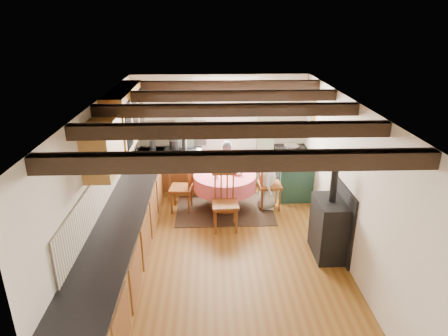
{
  "coord_description": "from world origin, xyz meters",
  "views": [
    {
      "loc": [
        -0.24,
        -5.26,
        3.52
      ],
      "look_at": [
        0.0,
        0.8,
        1.15
      ],
      "focal_mm": 31.62,
      "sensor_mm": 36.0,
      "label": 1
    }
  ],
  "objects_px": {
    "chair_near": "(225,202)",
    "chair_right": "(270,183)",
    "chair_left": "(181,186)",
    "cast_iron_stove": "(331,213)",
    "aga_range": "(292,172)",
    "dining_table": "(225,192)",
    "cup": "(216,175)",
    "child_right": "(267,181)",
    "child_far": "(227,168)"
  },
  "relations": [
    {
      "from": "chair_near",
      "to": "chair_right",
      "type": "relative_size",
      "value": 1.01
    },
    {
      "from": "chair_left",
      "to": "cast_iron_stove",
      "type": "xyz_separation_m",
      "value": [
        2.36,
        -1.6,
        0.23
      ]
    },
    {
      "from": "chair_right",
      "to": "aga_range",
      "type": "distance_m",
      "value": 0.84
    },
    {
      "from": "dining_table",
      "to": "cup",
      "type": "distance_m",
      "value": 0.45
    },
    {
      "from": "dining_table",
      "to": "chair_right",
      "type": "relative_size",
      "value": 1.15
    },
    {
      "from": "chair_right",
      "to": "cup",
      "type": "bearing_deg",
      "value": 98.2
    },
    {
      "from": "chair_near",
      "to": "cup",
      "type": "distance_m",
      "value": 0.69
    },
    {
      "from": "chair_left",
      "to": "chair_right",
      "type": "relative_size",
      "value": 0.97
    },
    {
      "from": "child_right",
      "to": "cup",
      "type": "xyz_separation_m",
      "value": [
        -0.97,
        -0.15,
        0.19
      ]
    },
    {
      "from": "dining_table",
      "to": "chair_near",
      "type": "distance_m",
      "value": 0.78
    },
    {
      "from": "chair_left",
      "to": "aga_range",
      "type": "relative_size",
      "value": 0.96
    },
    {
      "from": "chair_left",
      "to": "cup",
      "type": "bearing_deg",
      "value": 86.19
    },
    {
      "from": "chair_near",
      "to": "chair_left",
      "type": "height_order",
      "value": "chair_near"
    },
    {
      "from": "child_far",
      "to": "child_right",
      "type": "xyz_separation_m",
      "value": [
        0.75,
        -0.63,
        -0.03
      ]
    },
    {
      "from": "chair_near",
      "to": "chair_right",
      "type": "xyz_separation_m",
      "value": [
        0.89,
        0.8,
        -0.01
      ]
    },
    {
      "from": "chair_right",
      "to": "child_right",
      "type": "bearing_deg",
      "value": 101.73
    },
    {
      "from": "aga_range",
      "to": "child_far",
      "type": "height_order",
      "value": "child_far"
    },
    {
      "from": "cast_iron_stove",
      "to": "cup",
      "type": "relative_size",
      "value": 15.65
    },
    {
      "from": "child_far",
      "to": "cup",
      "type": "bearing_deg",
      "value": 89.05
    },
    {
      "from": "cast_iron_stove",
      "to": "child_right",
      "type": "distance_m",
      "value": 1.79
    },
    {
      "from": "aga_range",
      "to": "cup",
      "type": "xyz_separation_m",
      "value": [
        -1.58,
        -0.79,
        0.28
      ]
    },
    {
      "from": "cup",
      "to": "chair_near",
      "type": "bearing_deg",
      "value": -78.14
    },
    {
      "from": "aga_range",
      "to": "child_far",
      "type": "bearing_deg",
      "value": -179.51
    },
    {
      "from": "child_far",
      "to": "dining_table",
      "type": "bearing_deg",
      "value": 99.35
    },
    {
      "from": "child_far",
      "to": "child_right",
      "type": "relative_size",
      "value": 1.05
    },
    {
      "from": "dining_table",
      "to": "child_right",
      "type": "xyz_separation_m",
      "value": [
        0.81,
        0.02,
        0.2
      ]
    },
    {
      "from": "aga_range",
      "to": "child_far",
      "type": "distance_m",
      "value": 1.37
    },
    {
      "from": "chair_near",
      "to": "child_far",
      "type": "height_order",
      "value": "child_far"
    },
    {
      "from": "dining_table",
      "to": "chair_left",
      "type": "xyz_separation_m",
      "value": [
        -0.83,
        -0.01,
        0.14
      ]
    },
    {
      "from": "aga_range",
      "to": "dining_table",
      "type": "bearing_deg",
      "value": -155.01
    },
    {
      "from": "cast_iron_stove",
      "to": "cup",
      "type": "height_order",
      "value": "cast_iron_stove"
    },
    {
      "from": "dining_table",
      "to": "child_right",
      "type": "height_order",
      "value": "child_right"
    },
    {
      "from": "chair_left",
      "to": "cup",
      "type": "xyz_separation_m",
      "value": [
        0.67,
        -0.12,
        0.26
      ]
    },
    {
      "from": "cast_iron_stove",
      "to": "cup",
      "type": "bearing_deg",
      "value": 138.93
    },
    {
      "from": "aga_range",
      "to": "child_right",
      "type": "xyz_separation_m",
      "value": [
        -0.61,
        -0.64,
        0.09
      ]
    },
    {
      "from": "dining_table",
      "to": "chair_left",
      "type": "relative_size",
      "value": 1.19
    },
    {
      "from": "cast_iron_stove",
      "to": "chair_left",
      "type": "bearing_deg",
      "value": 145.93
    },
    {
      "from": "chair_left",
      "to": "aga_range",
      "type": "height_order",
      "value": "chair_left"
    },
    {
      "from": "chair_left",
      "to": "child_far",
      "type": "distance_m",
      "value": 1.11
    },
    {
      "from": "chair_left",
      "to": "child_right",
      "type": "relative_size",
      "value": 0.88
    },
    {
      "from": "aga_range",
      "to": "cast_iron_stove",
      "type": "distance_m",
      "value": 2.29
    },
    {
      "from": "child_right",
      "to": "aga_range",
      "type": "bearing_deg",
      "value": -36.72
    },
    {
      "from": "aga_range",
      "to": "cup",
      "type": "distance_m",
      "value": 1.79
    },
    {
      "from": "child_far",
      "to": "child_right",
      "type": "bearing_deg",
      "value": 154.85
    },
    {
      "from": "chair_near",
      "to": "cup",
      "type": "xyz_separation_m",
      "value": [
        -0.13,
        0.64,
        0.24
      ]
    },
    {
      "from": "dining_table",
      "to": "child_far",
      "type": "relative_size",
      "value": 1.0
    },
    {
      "from": "dining_table",
      "to": "cup",
      "type": "relative_size",
      "value": 12.8
    },
    {
      "from": "dining_table",
      "to": "chair_near",
      "type": "bearing_deg",
      "value": -91.88
    },
    {
      "from": "cup",
      "to": "child_far",
      "type": "bearing_deg",
      "value": 74.13
    },
    {
      "from": "chair_right",
      "to": "dining_table",
      "type": "bearing_deg",
      "value": 91.38
    }
  ]
}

